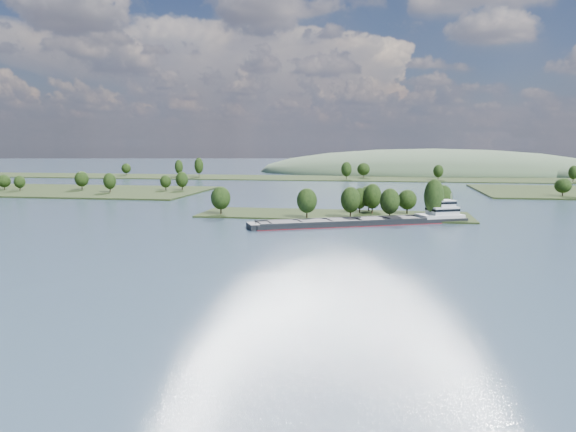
# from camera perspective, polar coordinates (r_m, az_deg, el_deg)

# --- Properties ---
(ground) EXTENTS (1800.00, 1800.00, 0.00)m
(ground) POSITION_cam_1_polar(r_m,az_deg,el_deg) (151.05, 2.61, -2.81)
(ground) COLOR #384C61
(ground) RESTS_ON ground
(tree_island) EXTENTS (100.00, 32.35, 15.45)m
(tree_island) POSITION_cam_1_polar(r_m,az_deg,el_deg) (207.77, 6.34, 1.01)
(tree_island) COLOR black
(tree_island) RESTS_ON ground
(back_shoreline) EXTENTS (900.00, 60.00, 16.25)m
(back_shoreline) POSITION_cam_1_polar(r_m,az_deg,el_deg) (428.24, 8.23, 3.83)
(back_shoreline) COLOR black
(back_shoreline) RESTS_ON ground
(hill_west) EXTENTS (320.00, 160.00, 44.00)m
(hill_west) POSITION_cam_1_polar(r_m,az_deg,el_deg) (529.81, 14.33, 4.27)
(hill_west) COLOR #455C3F
(hill_west) RESTS_ON ground
(cargo_barge) EXTENTS (72.04, 39.45, 10.17)m
(cargo_barge) POSITION_cam_1_polar(r_m,az_deg,el_deg) (189.23, 8.89, -0.43)
(cargo_barge) COLOR black
(cargo_barge) RESTS_ON ground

